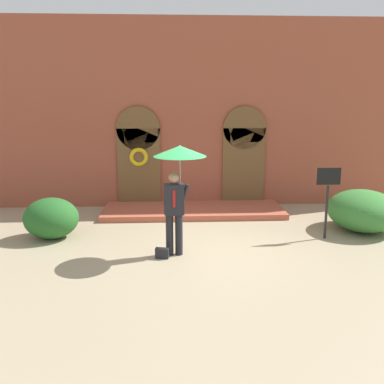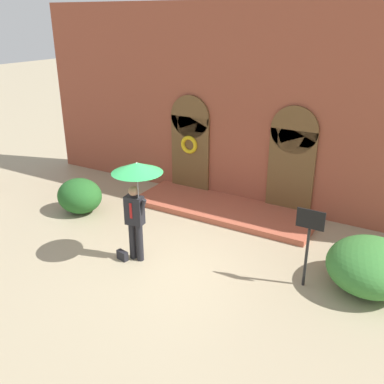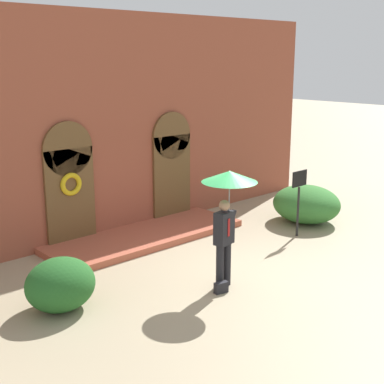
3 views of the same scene
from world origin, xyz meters
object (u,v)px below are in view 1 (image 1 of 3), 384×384
at_px(handbag, 162,253).
at_px(shrub_right, 363,211).
at_px(person_with_umbrella, 178,167).
at_px(sign_post, 328,191).
at_px(shrub_left, 51,218).

relative_size(handbag, shrub_right, 0.15).
relative_size(person_with_umbrella, shrub_right, 1.24).
bearing_deg(person_with_umbrella, sign_post, 14.21).
height_order(person_with_umbrella, handbag, person_with_umbrella).
bearing_deg(sign_post, handbag, -164.31).
bearing_deg(sign_post, shrub_left, 176.74).
bearing_deg(handbag, shrub_right, 29.85).
distance_m(handbag, shrub_left, 3.07).
bearing_deg(sign_post, shrub_right, 26.24).
bearing_deg(shrub_left, handbag, -28.80).
relative_size(sign_post, shrub_right, 0.90).
relative_size(person_with_umbrella, handbag, 8.44).
bearing_deg(shrub_left, shrub_right, 1.51).
relative_size(person_with_umbrella, shrub_left, 1.82).
height_order(person_with_umbrella, shrub_left, person_with_umbrella).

